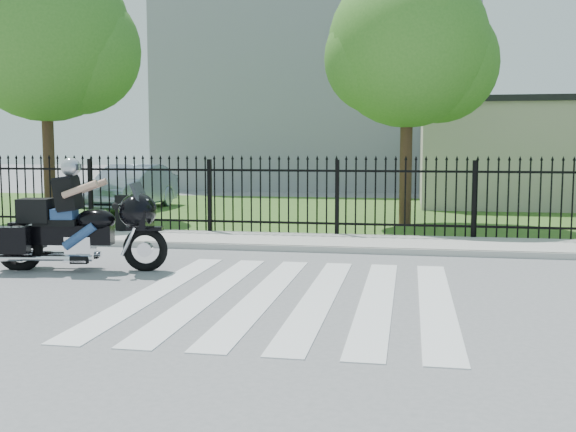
# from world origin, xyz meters

# --- Properties ---
(ground) EXTENTS (120.00, 120.00, 0.00)m
(ground) POSITION_xyz_m (0.00, 0.00, 0.00)
(ground) COLOR slate
(ground) RESTS_ON ground
(crosswalk) EXTENTS (5.00, 5.50, 0.01)m
(crosswalk) POSITION_xyz_m (0.00, 0.00, 0.01)
(crosswalk) COLOR silver
(crosswalk) RESTS_ON ground
(sidewalk) EXTENTS (40.00, 2.00, 0.12)m
(sidewalk) POSITION_xyz_m (0.00, 5.00, 0.06)
(sidewalk) COLOR #ADAAA3
(sidewalk) RESTS_ON ground
(curb) EXTENTS (40.00, 0.12, 0.12)m
(curb) POSITION_xyz_m (0.00, 4.00, 0.06)
(curb) COLOR #ADAAA3
(curb) RESTS_ON ground
(grass_strip) EXTENTS (40.00, 12.00, 0.02)m
(grass_strip) POSITION_xyz_m (0.00, 12.00, 0.01)
(grass_strip) COLOR #2F5A1F
(grass_strip) RESTS_ON ground
(iron_fence) EXTENTS (26.00, 0.04, 1.80)m
(iron_fence) POSITION_xyz_m (0.00, 6.00, 0.90)
(iron_fence) COLOR black
(iron_fence) RESTS_ON ground
(tree_left) EXTENTS (4.80, 4.80, 7.58)m
(tree_left) POSITION_xyz_m (-8.50, 8.50, 5.17)
(tree_left) COLOR #382316
(tree_left) RESTS_ON ground
(tree_mid) EXTENTS (4.20, 4.20, 6.78)m
(tree_mid) POSITION_xyz_m (1.50, 9.00, 4.67)
(tree_mid) COLOR #382316
(tree_mid) RESTS_ON ground
(building_low) EXTENTS (10.00, 6.00, 3.50)m
(building_low) POSITION_xyz_m (7.00, 16.00, 1.75)
(building_low) COLOR #B3A895
(building_low) RESTS_ON ground
(building_low_roof) EXTENTS (10.20, 6.20, 0.20)m
(building_low_roof) POSITION_xyz_m (7.00, 16.00, 3.60)
(building_low_roof) COLOR black
(building_low_roof) RESTS_ON building_low
(building_tall) EXTENTS (15.00, 10.00, 12.00)m
(building_tall) POSITION_xyz_m (-3.00, 26.00, 6.00)
(building_tall) COLOR gray
(building_tall) RESTS_ON ground
(motorcycle_rider) EXTENTS (2.96, 1.19, 1.96)m
(motorcycle_rider) POSITION_xyz_m (-3.94, 1.35, 0.80)
(motorcycle_rider) COLOR black
(motorcycle_rider) RESTS_ON ground
(parked_car) EXTENTS (1.75, 4.54, 1.48)m
(parked_car) POSITION_xyz_m (-7.42, 11.64, 0.76)
(parked_car) COLOR #919DB7
(parked_car) RESTS_ON grass_strip
(litter_bin) EXTENTS (0.47, 0.47, 0.83)m
(litter_bin) POSITION_xyz_m (-5.05, 5.70, 0.53)
(litter_bin) COLOR black
(litter_bin) RESTS_ON sidewalk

